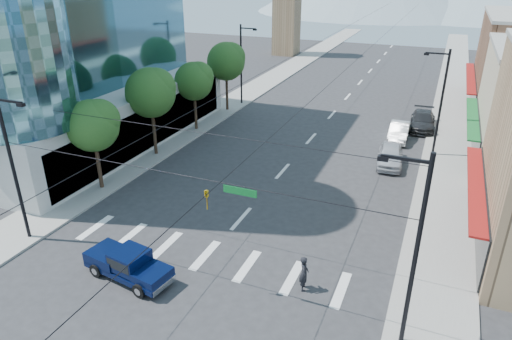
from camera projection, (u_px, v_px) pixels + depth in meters
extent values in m
plane|color=#28282B|center=(195.00, 271.00, 24.51)|extent=(160.00, 160.00, 0.00)
cube|color=gray|center=(264.00, 83.00, 62.27)|extent=(4.00, 120.00, 0.15)
cube|color=gray|center=(452.00, 102.00, 53.86)|extent=(4.00, 120.00, 0.15)
cube|color=#B7B7B2|center=(28.00, 104.00, 44.52)|extent=(29.00, 26.00, 5.00)
cube|color=#8C6B4C|center=(287.00, 1.00, 78.62)|extent=(4.00, 4.00, 18.00)
cylinder|color=black|center=(98.00, 160.00, 32.53)|extent=(0.28, 0.28, 4.55)
sphere|color=#16441A|center=(92.00, 126.00, 31.45)|extent=(3.64, 3.64, 3.64)
sphere|color=#16441A|center=(99.00, 120.00, 31.40)|extent=(2.86, 2.86, 2.86)
cylinder|color=black|center=(154.00, 127.00, 38.29)|extent=(0.28, 0.28, 5.11)
sphere|color=#16441A|center=(150.00, 93.00, 37.08)|extent=(4.09, 4.09, 4.09)
sphere|color=#16441A|center=(156.00, 88.00, 37.03)|extent=(3.21, 3.21, 3.21)
cylinder|color=black|center=(195.00, 108.00, 44.29)|extent=(0.28, 0.28, 4.55)
sphere|color=#16441A|center=(194.00, 81.00, 43.21)|extent=(3.64, 3.64, 3.64)
sphere|color=#16441A|center=(199.00, 77.00, 43.15)|extent=(2.86, 2.86, 2.86)
cylinder|color=black|center=(227.00, 88.00, 50.05)|extent=(0.28, 0.28, 5.11)
sphere|color=#16441A|center=(226.00, 61.00, 48.84)|extent=(4.09, 4.09, 4.09)
sphere|color=#16441A|center=(231.00, 57.00, 48.78)|extent=(3.21, 3.21, 3.21)
cylinder|color=black|center=(14.00, 170.00, 25.59)|extent=(0.20, 0.20, 9.00)
cylinder|color=black|center=(415.00, 258.00, 18.02)|extent=(0.20, 0.20, 9.00)
cylinder|color=black|center=(177.00, 174.00, 21.10)|extent=(21.60, 0.04, 0.04)
imported|color=gold|center=(207.00, 200.00, 21.01)|extent=(0.16, 0.20, 1.00)
cube|color=#0C6626|center=(240.00, 191.00, 20.08)|extent=(1.60, 0.06, 0.35)
cylinder|color=black|center=(241.00, 66.00, 51.62)|extent=(0.20, 0.20, 9.00)
cube|color=black|center=(248.00, 28.00, 49.60)|extent=(1.80, 0.12, 0.12)
cube|color=black|center=(255.00, 30.00, 49.36)|extent=(0.40, 0.25, 0.18)
cylinder|color=black|center=(441.00, 105.00, 37.33)|extent=(0.20, 0.20, 9.00)
cube|color=black|center=(437.00, 53.00, 35.95)|extent=(1.80, 0.12, 0.12)
cube|color=black|center=(427.00, 54.00, 36.27)|extent=(0.40, 0.25, 0.18)
cube|color=#071137|center=(129.00, 270.00, 23.84)|extent=(5.10, 2.51, 0.31)
cube|color=#071137|center=(153.00, 275.00, 22.87)|extent=(1.67, 1.89, 0.49)
cube|color=#071137|center=(130.00, 260.00, 23.46)|extent=(1.92, 1.88, 0.98)
cube|color=black|center=(130.00, 258.00, 23.43)|extent=(1.75, 1.88, 0.53)
cube|color=#071137|center=(109.00, 255.00, 24.36)|extent=(2.29, 2.07, 0.58)
cube|color=silver|center=(164.00, 285.00, 22.68)|extent=(0.37, 1.68, 0.31)
cube|color=silver|center=(97.00, 255.00, 25.01)|extent=(0.37, 1.68, 0.27)
cylinder|color=black|center=(139.00, 291.00, 22.50)|extent=(0.78, 0.38, 0.75)
cylinder|color=black|center=(163.00, 273.00, 23.81)|extent=(0.78, 0.38, 0.75)
cylinder|color=black|center=(96.00, 270.00, 23.98)|extent=(0.78, 0.38, 0.75)
cylinder|color=black|center=(120.00, 254.00, 25.29)|extent=(0.78, 0.38, 0.75)
imported|color=black|center=(304.00, 273.00, 22.81)|extent=(0.66, 0.81, 1.92)
imported|color=silver|center=(390.00, 155.00, 37.10)|extent=(2.43, 5.06, 1.67)
imported|color=white|center=(399.00, 132.00, 42.44)|extent=(1.78, 4.83, 1.58)
imported|color=#272729|center=(423.00, 121.00, 45.18)|extent=(2.62, 5.84, 1.66)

